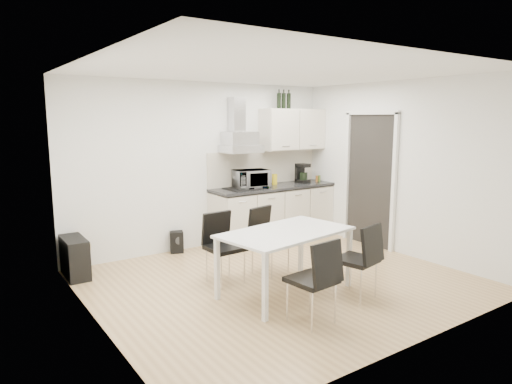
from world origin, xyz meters
TOP-DOWN VIEW (x-y plane):
  - ground at (0.00, 0.00)m, footprint 4.50×4.50m
  - wall_back at (0.00, 2.00)m, footprint 4.50×0.10m
  - wall_front at (0.00, -2.00)m, footprint 4.50×0.10m
  - wall_left at (-2.25, 0.00)m, footprint 0.10×4.00m
  - wall_right at (2.25, 0.00)m, footprint 0.10×4.00m
  - ceiling at (0.00, 0.00)m, footprint 4.50×4.50m
  - doorway at (2.21, 0.55)m, footprint 0.08×1.04m
  - kitchenette at (1.19, 1.73)m, footprint 2.22×0.64m
  - dining_table at (-0.18, -0.33)m, footprint 1.65×1.10m
  - chair_far_left at (-0.60, 0.35)m, footprint 0.46×0.52m
  - chair_far_right at (0.07, 0.32)m, footprint 0.54×0.59m
  - chair_near_left at (-0.47, -1.11)m, footprint 0.49×0.54m
  - chair_near_right at (0.38, -0.91)m, footprint 0.54×0.58m
  - guitar_amp at (-2.10, 1.65)m, footprint 0.28×0.62m
  - floor_speaker at (-0.55, 1.90)m, footprint 0.25×0.23m

SIDE VIEW (x-z plane):
  - ground at x=0.00m, z-range 0.00..0.00m
  - floor_speaker at x=-0.55m, z-range 0.00..0.33m
  - guitar_amp at x=-2.10m, z-range 0.00..0.52m
  - chair_far_left at x=-0.60m, z-range 0.00..0.88m
  - chair_far_right at x=0.07m, z-range 0.00..0.88m
  - chair_near_left at x=-0.47m, z-range 0.00..0.88m
  - chair_near_right at x=0.38m, z-range 0.00..0.88m
  - dining_table at x=-0.18m, z-range 0.30..1.05m
  - kitchenette at x=1.19m, z-range -0.43..2.09m
  - doorway at x=2.21m, z-range 0.00..2.10m
  - wall_back at x=0.00m, z-range 0.00..2.60m
  - wall_front at x=0.00m, z-range 0.00..2.60m
  - wall_left at x=-2.25m, z-range 0.00..2.60m
  - wall_right at x=2.25m, z-range 0.00..2.60m
  - ceiling at x=0.00m, z-range 2.60..2.60m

